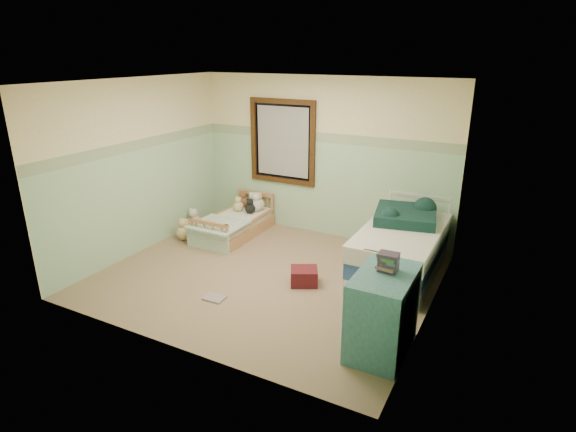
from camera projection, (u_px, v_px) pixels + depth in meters
The scene contains 29 objects.
floor at pixel (266, 277), 6.22m from camera, with size 4.20×3.60×0.02m, color #6F604B.
ceiling at pixel (263, 81), 5.38m from camera, with size 4.20×3.60×0.02m, color silver.
wall_back at pixel (323, 158), 7.30m from camera, with size 4.20×0.04×2.50m, color beige.
wall_front at pixel (166, 233), 4.30m from camera, with size 4.20×0.04×2.50m, color beige.
wall_left at pixel (139, 167), 6.72m from camera, with size 0.04×3.60×2.50m, color beige.
wall_right at pixel (438, 211), 4.88m from camera, with size 0.04×3.60×2.50m, color beige.
wainscot_mint at pixel (322, 189), 7.46m from camera, with size 4.20×0.01×1.50m, color #A6C8A7.
border_strip at pixel (323, 137), 7.18m from camera, with size 4.20×0.01×0.15m, color #476F45.
window_frame at pixel (282, 142), 7.51m from camera, with size 1.16×0.06×1.36m, color black.
window_blinds at pixel (283, 142), 7.52m from camera, with size 0.92×0.01×1.12m, color #B5B5B2.
toddler_bed_frame at pixel (235, 229), 7.59m from camera, with size 0.71×1.41×0.18m, color #AA724C.
toddler_mattress at pixel (234, 221), 7.54m from camera, with size 0.65×1.35×0.12m, color silver.
patchwork_quilt at pixel (218, 225), 7.15m from camera, with size 0.77×0.71×0.03m, color #6299CB.
plush_bed_brown at pixel (243, 202), 7.98m from camera, with size 0.18×0.18×0.18m, color brown.
plush_bed_white at pixel (253, 203), 7.89m from camera, with size 0.20×0.20×0.20m, color silver.
plush_bed_tan at pixel (238, 206), 7.77m from camera, with size 0.17×0.17×0.17m, color #E3C784.
plush_bed_dark at pixel (250, 208), 7.67m from camera, with size 0.17×0.17×0.17m, color black.
plush_floor_cream at pixel (194, 222), 7.82m from camera, with size 0.24×0.24×0.24m, color silver.
plush_floor_tan at pixel (184, 233), 7.38m from camera, with size 0.24×0.24×0.24m, color #E3C784.
twin_bed_frame at pixel (400, 266), 6.26m from camera, with size 0.92×1.85×0.22m, color white.
twin_boxspring at pixel (401, 251), 6.18m from camera, with size 0.92×1.85×0.22m, color navy.
twin_mattress at pixel (402, 235), 6.11m from camera, with size 0.96×1.88×0.22m, color white.
teal_blanket at pixel (405, 215), 6.32m from camera, with size 0.79×0.83×0.14m, color #12352F.
dresser at pixel (383, 313), 4.56m from camera, with size 0.52×0.84×0.84m, color #2F6572.
book_stack at pixel (389, 262), 4.45m from camera, with size 0.18×0.14×0.18m, color #512C2E.
red_pillow at pixel (304, 276), 5.97m from camera, with size 0.34×0.30×0.21m, color maroon.
floor_book at pixel (215, 298), 5.64m from camera, with size 0.25×0.19×0.02m, color #CD813B.
extra_plush_0 at pixel (258, 204), 7.81m from camera, with size 0.21×0.21×0.21m, color #E3C784.
extra_plush_1 at pixel (256, 205), 7.77m from camera, with size 0.21×0.21×0.21m, color silver.
Camera 1 is at (2.85, -4.82, 2.84)m, focal length 29.07 mm.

